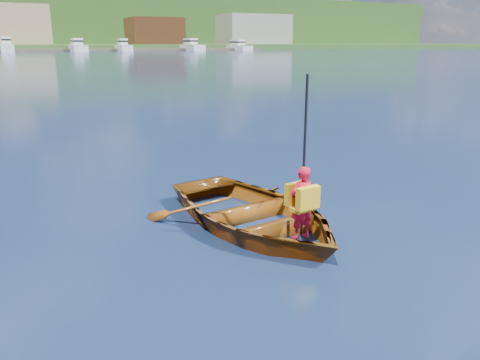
{
  "coord_description": "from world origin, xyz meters",
  "views": [
    {
      "loc": [
        -4.1,
        -5.83,
        2.63
      ],
      "look_at": [
        -1.3,
        -0.08,
        0.74
      ],
      "focal_mm": 35.0,
      "sensor_mm": 36.0,
      "label": 1
    }
  ],
  "objects_px": {
    "dock": "(5,51)",
    "marina_yachts": "(24,47)",
    "rowboat": "(253,213)",
    "child_paddler": "(302,201)"
  },
  "relations": [
    {
      "from": "child_paddler",
      "to": "marina_yachts",
      "type": "distance_m",
      "value": 144.3
    },
    {
      "from": "marina_yachts",
      "to": "rowboat",
      "type": "bearing_deg",
      "value": -90.83
    },
    {
      "from": "child_paddler",
      "to": "rowboat",
      "type": "bearing_deg",
      "value": 107.69
    },
    {
      "from": "rowboat",
      "to": "dock",
      "type": "height_order",
      "value": "dock"
    },
    {
      "from": "child_paddler",
      "to": "dock",
      "type": "bearing_deg",
      "value": 91.18
    },
    {
      "from": "dock",
      "to": "marina_yachts",
      "type": "xyz_separation_m",
      "value": [
        4.88,
        -4.66,
        0.98
      ]
    },
    {
      "from": "rowboat",
      "to": "child_paddler",
      "type": "height_order",
      "value": "child_paddler"
    },
    {
      "from": "rowboat",
      "to": "child_paddler",
      "type": "distance_m",
      "value": 1.0
    },
    {
      "from": "rowboat",
      "to": "dock",
      "type": "distance_m",
      "value": 148.1
    },
    {
      "from": "dock",
      "to": "marina_yachts",
      "type": "relative_size",
      "value": 1.11
    }
  ]
}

